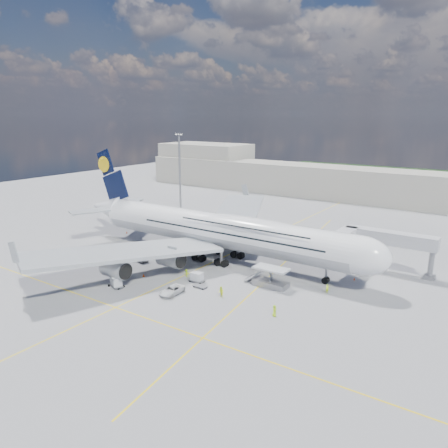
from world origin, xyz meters
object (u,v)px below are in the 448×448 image
Objects in this scene: dolly_nose_near at (200,286)px; cone_wing_left_inner at (239,239)px; crew_wing at (124,251)px; light_mast at (180,171)px; catering_truck_inner at (225,223)px; crew_nose at (327,289)px; crew_van at (274,311)px; cone_wing_right_inner at (128,275)px; cargo_loader at (270,280)px; catering_truck_outer at (241,212)px; dolly_row_c at (116,282)px; cone_tail at (127,232)px; dolly_nose_far at (197,277)px; baggage_tug at (121,272)px; jet_bridge at (371,240)px; service_van at (172,290)px; dolly_back at (114,252)px; dolly_row_b at (141,256)px; cone_wing_left_outer at (237,232)px; airliner at (219,230)px; crew_tug at (186,273)px; cone_wing_right_outer at (144,275)px; dolly_row_a at (112,250)px; crew_loader at (221,292)px; cone_nose at (354,279)px.

cone_wing_left_inner is at bearing 110.26° from dolly_nose_near.
light_mast is at bearing 43.95° from crew_wing.
catering_truck_inner is 4.58× the size of crew_nose.
crew_van is 3.45× the size of cone_wing_right_inner.
catering_truck_outer is at bearing 127.66° from cargo_loader.
dolly_row_c reaches higher than crew_van.
light_mast is at bearing 142.90° from dolly_row_c.
dolly_nose_far is at bearing -24.79° from cone_tail.
baggage_tug is 1.84× the size of crew_wing.
catering_truck_inner is at bearing 165.30° from jet_bridge.
service_van reaches higher than cone_wing_right_inner.
cone_tail is at bearing -173.69° from jet_bridge.
dolly_row_c is at bearing -53.82° from dolly_back.
dolly_row_b is 6.77× the size of cone_wing_left_outer.
dolly_nose_near is (6.19, -15.19, -6.58)m from airliner.
crew_tug is at bearing 4.24° from dolly_row_b.
dolly_row_b is at bearing 174.57° from crew_tug.
light_mast is at bearing 131.35° from dolly_row_b.
dolly_row_c is 62.07m from catering_truck_outer.
light_mast is 68.67m from dolly_row_c.
cargo_loader is 2.52× the size of baggage_tug.
dolly_back is at bearing 156.69° from cone_wing_right_outer.
airliner reaches higher than catering_truck_inner.
cone_wing_left_inner is at bearing -11.60° from crew_wing.
dolly_nose_near is at bearing -25.83° from cone_tail.
airliner reaches higher than dolly_row_b.
catering_truck_inner reaches higher than cone_wing_left_inner.
airliner is at bearing 94.51° from crew_tug.
cargo_loader is at bearing -0.50° from dolly_row_a.
dolly_nose_far reaches higher than crew_tug.
dolly_row_c reaches higher than cone_wing_right_inner.
airliner is at bearing 97.15° from dolly_row_c.
dolly_back is 31.63m from cone_wing_left_inner.
catering_truck_outer is 4.34× the size of crew_tug.
crew_loader is 18.50m from cone_wing_right_outer.
dolly_nose_far is 6.32× the size of cone_nose.
dolly_row_b is at bearing -81.04° from crew_wing.
dolly_back is at bearing 111.85° from dolly_row_a.
catering_truck_outer is at bearing 78.40° from dolly_row_a.
light_mast is at bearing 122.96° from cone_wing_right_outer.
crew_nose is (49.32, 6.51, -0.09)m from dolly_row_a.
cone_nose is (42.13, -17.42, -1.78)m from catering_truck_inner.
crew_tug reaches higher than dolly_nose_near.
dolly_row_c is (-36.46, -34.74, -5.75)m from jet_bridge.
dolly_row_a is 1.41× the size of crew_loader.
service_van is 44.58m from cone_tail.
dolly_back is 18.00m from cone_wing_right_outer.
dolly_nose_near is 4.03× the size of cone_wing_left_inner.
light_mast is at bearing 97.87° from dolly_back.
crew_nose reaches higher than cone_wing_right_outer.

